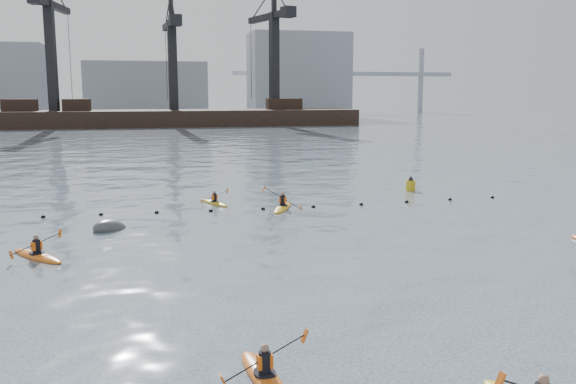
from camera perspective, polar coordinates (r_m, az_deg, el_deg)
The scene contains 9 objects.
float_line at distance 35.15m, azimuth -4.83°, elevation -1.63°, with size 33.24×0.73×0.24m.
barge_pier at distance 121.82m, azimuth -10.70°, elevation 6.98°, with size 72.00×19.30×29.50m.
skyline at distance 162.09m, azimuth -10.53°, elevation 10.15°, with size 141.00×28.00×22.00m.
kayaker_0 at distance 15.05m, azimuth -2.18°, elevation -16.83°, with size 2.20×3.23×1.23m.
kayaker_2 at distance 27.16m, azimuth -22.42°, elevation -5.47°, with size 2.68×3.08×1.14m.
kayaker_3 at distance 35.43m, azimuth -0.49°, elevation -1.38°, with size 2.29×3.45×1.45m.
kayaker_5 at distance 37.18m, azimuth -6.88°, elevation -0.97°, with size 1.80×2.80×0.97m.
mooring_buoy at distance 31.41m, azimuth -16.32°, elevation -3.37°, with size 1.94×1.14×0.97m, color #404245.
nav_buoy at distance 42.62m, azimuth 11.40°, elevation 0.61°, with size 0.65×0.65×1.18m.
Camera 1 is at (-5.39, -11.61, 6.75)m, focal length 38.00 mm.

